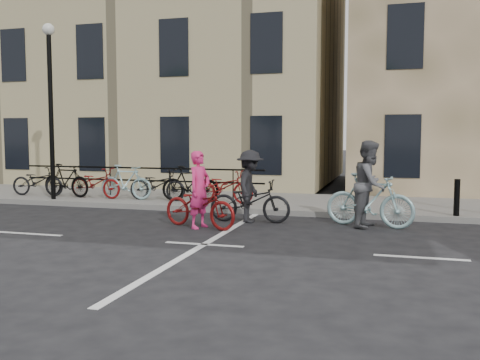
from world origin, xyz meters
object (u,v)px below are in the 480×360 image
(cyclist_grey, at_px, (370,192))
(cyclist_pink, at_px, (200,201))
(cyclist_dark, at_px, (250,194))
(lamp_post, at_px, (50,89))

(cyclist_grey, bearing_deg, cyclist_pink, 121.51)
(cyclist_grey, distance_m, cyclist_dark, 2.83)
(lamp_post, height_order, cyclist_pink, lamp_post)
(cyclist_pink, distance_m, cyclist_dark, 1.41)
(cyclist_pink, relative_size, cyclist_grey, 0.98)
(lamp_post, relative_size, cyclist_pink, 2.52)
(lamp_post, distance_m, cyclist_grey, 9.97)
(cyclist_pink, bearing_deg, lamp_post, 83.52)
(cyclist_pink, distance_m, cyclist_grey, 3.91)
(lamp_post, relative_size, cyclist_dark, 2.62)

